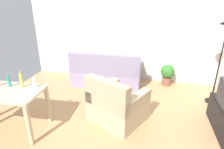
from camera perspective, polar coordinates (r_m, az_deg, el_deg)
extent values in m
cube|color=tan|center=(3.79, -3.19, -13.40)|extent=(5.20, 4.40, 0.02)
cube|color=silver|center=(5.31, 2.97, 12.92)|extent=(5.20, 0.10, 2.70)
cube|color=gray|center=(5.16, -1.52, -0.63)|extent=(1.79, 0.84, 0.40)
cube|color=slate|center=(4.69, -2.57, 2.99)|extent=(1.79, 0.16, 0.52)
cube|color=gray|center=(4.93, 7.69, 1.91)|extent=(0.16, 0.84, 0.22)
cube|color=gray|center=(5.30, -10.17, 3.20)|extent=(0.16, 0.84, 0.22)
cylinder|color=black|center=(4.90, 27.56, -7.05)|extent=(0.26, 0.26, 0.03)
cylinder|color=black|center=(4.58, 29.42, 2.40)|extent=(0.03, 0.03, 1.68)
cube|color=#C6B28E|center=(3.64, -29.45, -4.49)|extent=(1.23, 0.75, 0.04)
cube|color=tan|center=(3.29, -23.71, -13.85)|extent=(0.06, 0.06, 0.72)
cube|color=tan|center=(3.73, -18.62, -8.63)|extent=(0.06, 0.06, 0.72)
cylinder|color=brown|center=(5.31, 16.02, -1.91)|extent=(0.24, 0.24, 0.22)
sphere|color=#2D6B28|center=(5.21, 16.34, 0.91)|extent=(0.36, 0.36, 0.36)
cube|color=tan|center=(3.70, 1.94, -10.50)|extent=(1.18, 1.16, 0.40)
cube|color=tan|center=(3.24, -1.65, -6.14)|extent=(0.87, 0.55, 0.52)
cube|color=tan|center=(3.36, 7.07, -8.12)|extent=(0.52, 0.82, 0.22)
cube|color=tan|center=(3.75, -2.50, -4.57)|extent=(0.52, 0.82, 0.22)
cylinder|color=teal|center=(3.70, -28.45, -1.92)|extent=(0.05, 0.05, 0.18)
cylinder|color=teal|center=(3.67, -28.77, -0.31)|extent=(0.02, 0.02, 0.04)
cylinder|color=#BCB24C|center=(3.56, -25.55, -1.72)|extent=(0.05, 0.05, 0.25)
cylinder|color=#BCB24C|center=(3.51, -25.93, 0.45)|extent=(0.02, 0.02, 0.04)
cylinder|color=silver|center=(3.49, -22.19, -2.39)|extent=(0.06, 0.06, 0.16)
cylinder|color=silver|center=(3.45, -22.42, -0.85)|extent=(0.03, 0.03, 0.04)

